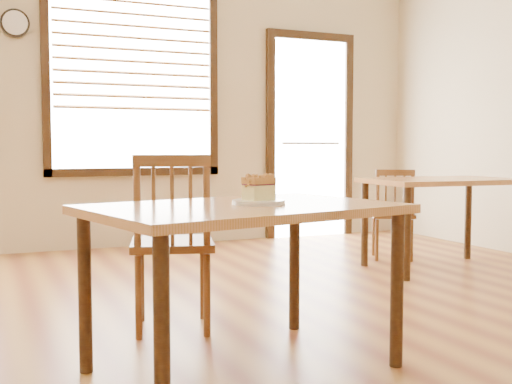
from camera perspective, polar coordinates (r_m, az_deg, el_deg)
ground at (r=2.88m, az=1.71°, el=-16.47°), size 8.00×8.00×0.00m
window_right at (r=6.62m, az=-10.84°, el=10.91°), size 1.76×0.10×1.96m
entry_door at (r=7.29m, az=4.82°, el=5.47°), size 1.08×0.06×2.29m
wall_clock at (r=6.51m, az=-20.64°, el=13.88°), size 0.26×0.05×0.26m
cafe_table_main at (r=2.87m, az=-1.18°, el=-2.86°), size 1.49×1.14×0.75m
cafe_chair_main at (r=3.53m, az=-7.45°, el=-4.37°), size 0.54×0.54×0.98m
cafe_table_second at (r=5.49m, az=16.11°, el=0.12°), size 1.24×0.88×0.75m
cafe_chair_second at (r=5.88m, az=12.07°, el=-1.87°), size 0.50×0.50×0.82m
plate at (r=2.89m, az=0.24°, el=-0.91°), size 0.24×0.24×0.02m
cake_slice at (r=2.88m, az=0.24°, el=0.42°), size 0.15×0.13×0.12m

